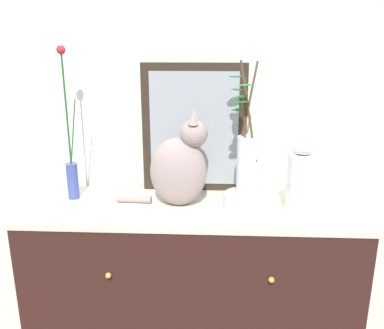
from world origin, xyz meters
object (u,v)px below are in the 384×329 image
Objects in this scene: candle_pillar at (303,193)px; sideboard at (192,301)px; vase_glass_clear at (247,161)px; cat_sitting at (180,167)px; mirror_leaning at (195,129)px; vase_slim_green at (71,164)px; bowl_porcelain at (246,201)px; jar_lidded_porcelain at (301,181)px.

sideboard is at bearing -176.54° from candle_pillar.
cat_sitting is at bearing 174.23° from vase_glass_clear.
vase_slim_green is at bearing -165.85° from mirror_leaning.
sideboard is 2.20× the size of vase_slim_green.
mirror_leaning is 0.40m from bowl_porcelain.
mirror_leaning is at bearing 89.21° from sideboard.
mirror_leaning is 0.55m from vase_slim_green.
jar_lidded_porcelain is (0.20, -0.08, -0.05)m from vase_glass_clear.
cat_sitting reaches higher than sideboard.
bowl_porcelain is at bearing -5.81° from cat_sitting.
candle_pillar is at bearing 10.45° from bowl_porcelain.
jar_lidded_porcelain reaches higher than candle_pillar.
vase_glass_clear reaches higher than cat_sitting.
vase_glass_clear reaches higher than sideboard.
vase_glass_clear is (0.22, -0.21, -0.08)m from mirror_leaning.
candle_pillar is at bearing 1.77° from cat_sitting.
bowl_porcelain is 0.24m from candle_pillar.
bowl_porcelain is at bearing -9.69° from vase_glass_clear.
candle_pillar is at bearing -19.88° from mirror_leaning.
bowl_porcelain is at bearing -5.98° from vase_slim_green.
mirror_leaning reaches higher than cat_sitting.
sideboard is 2.49× the size of mirror_leaning.
jar_lidded_porcelain is (0.42, -0.10, 0.61)m from sideboard.
vase_glass_clear is (-0.00, 0.00, 0.17)m from bowl_porcelain.
sideboard is at bearing 176.01° from vase_glass_clear.
jar_lidded_porcelain is (0.20, -0.08, 0.12)m from bowl_porcelain.
mirror_leaning is (0.00, 0.19, 0.75)m from sideboard.
mirror_leaning is 0.52m from jar_lidded_porcelain.
candle_pillar is (0.24, 0.04, -0.15)m from vase_glass_clear.
vase_glass_clear is (0.22, -0.02, 0.67)m from sideboard.
vase_glass_clear is 0.28m from candle_pillar.
cat_sitting is at bearing -178.23° from candle_pillar.
jar_lidded_porcelain is 0.16m from candle_pillar.
candle_pillar is at bearing 72.08° from jar_lidded_porcelain.
mirror_leaning is 4.62× the size of candle_pillar.
bowl_porcelain is (0.22, -0.21, -0.25)m from mirror_leaning.
vase_slim_green reaches higher than mirror_leaning.
candle_pillar reaches higher than bowl_porcelain.
candle_pillar is (0.04, 0.12, -0.09)m from jar_lidded_porcelain.
cat_sitting is 0.48m from jar_lidded_porcelain.
mirror_leaning reaches higher than candle_pillar.
vase_glass_clear is 1.62× the size of jar_lidded_porcelain.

